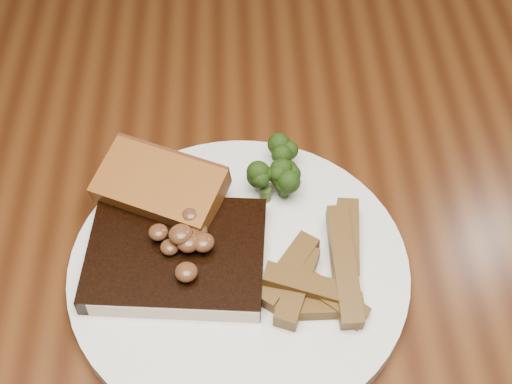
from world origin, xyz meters
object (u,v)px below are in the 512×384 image
Objects in this scene: dining_table at (237,265)px; plate at (239,271)px; garlic_bread at (162,201)px; chair_far at (118,17)px; steak at (176,256)px; potato_wedges at (333,275)px.

plate reaches higher than dining_table.
garlic_bread reaches higher than dining_table.
dining_table is 14.46× the size of garlic_bread.
chair_far is 5.52× the size of steak.
potato_wedges is (0.30, -0.79, 0.32)m from chair_far.
steak reaches higher than dining_table.
chair_far is 0.79m from garlic_bread.
dining_table is 5.43× the size of plate.
dining_table is 0.17m from potato_wedges.
steak is at bearing 169.03° from potato_wedges.
chair_far is at bearing 106.97° from dining_table.
garlic_bread is 0.17m from potato_wedges.
chair_far is 0.86m from plate.
steak is 1.59× the size of potato_wedges.
garlic_bread is (0.15, -0.71, 0.32)m from chair_far.
dining_table is at bearing 91.69° from plate.
potato_wedges is at bearing -48.49° from dining_table.
steak is (-0.05, -0.07, 0.12)m from dining_table.
plate is 2.66× the size of garlic_bread.
dining_table is at bearing 56.82° from steak.
potato_wedges reaches higher than plate.
chair_far is (-0.21, 0.70, -0.21)m from dining_table.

